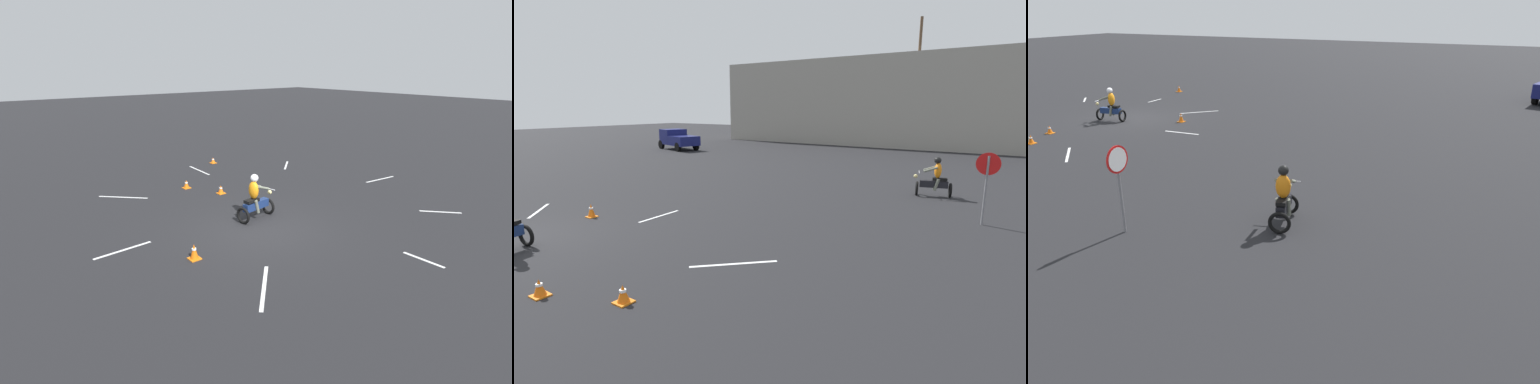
{
  "view_description": "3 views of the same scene",
  "coord_description": "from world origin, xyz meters",
  "views": [
    {
      "loc": [
        -9.56,
        7.8,
        5.27
      ],
      "look_at": [
        0.81,
        -0.44,
        1.0
      ],
      "focal_mm": 28.0,
      "sensor_mm": 36.0,
      "label": 1
    },
    {
      "loc": [
        11.9,
        -4.49,
        3.68
      ],
      "look_at": [
        4.54,
        6.19,
        0.9
      ],
      "focal_mm": 28.0,
      "sensor_mm": 36.0,
      "label": 2
    },
    {
      "loc": [
        19.23,
        18.16,
        5.51
      ],
      "look_at": [
        8.27,
        12.82,
        0.9
      ],
      "focal_mm": 35.0,
      "sensor_mm": 36.0,
      "label": 3
    }
  ],
  "objects": [
    {
      "name": "traffic_cone_mid_left",
      "position": [
        5.6,
        -0.29,
        0.18
      ],
      "size": [
        0.32,
        0.32,
        0.37
      ],
      "color": "orange",
      "rests_on": "ground"
    },
    {
      "name": "motorcycle_rider_background",
      "position": [
        8.3,
        12.83,
        0.73
      ],
      "size": [
        1.56,
        0.98,
        1.66
      ],
      "rotation": [
        0.0,
        0.0,
        1.84
      ],
      "color": "black",
      "rests_on": "ground"
    },
    {
      "name": "lane_stripe_sw",
      "position": [
        -2.94,
        -6.25,
        0.0
      ],
      "size": [
        1.17,
        1.08,
        0.01
      ],
      "primitive_type": "cube",
      "rotation": [
        0.0,
        0.0,
        5.45
      ],
      "color": "silver",
      "rests_on": "ground"
    },
    {
      "name": "lane_stripe_ne",
      "position": [
        6.11,
        2.39,
        0.0
      ],
      "size": [
        1.56,
        1.55,
        0.01
      ],
      "primitive_type": "cube",
      "rotation": [
        0.0,
        0.0,
        2.35
      ],
      "color": "silver",
      "rests_on": "ground"
    },
    {
      "name": "stop_sign",
      "position": [
        10.53,
        9.38,
        1.63
      ],
      "size": [
        0.7,
        0.08,
        2.3
      ],
      "color": "slate",
      "rests_on": "ground"
    },
    {
      "name": "motorcycle_rider_foreground",
      "position": [
        0.81,
        -0.4,
        0.73
      ],
      "size": [
        0.84,
        1.55,
        1.66
      ],
      "rotation": [
        0.0,
        0.0,
        3.3
      ],
      "color": "black",
      "rests_on": "ground"
    },
    {
      "name": "lane_stripe_w",
      "position": [
        -4.58,
        -2.19,
        0.0
      ],
      "size": [
        1.23,
        0.13,
        0.01
      ],
      "primitive_type": "cube",
      "rotation": [
        0.0,
        0.0,
        4.74
      ],
      "color": "silver",
      "rests_on": "ground"
    },
    {
      "name": "traffic_cone_near_left",
      "position": [
        4.01,
        -1.06,
        0.17
      ],
      "size": [
        0.32,
        0.32,
        0.36
      ],
      "color": "orange",
      "rests_on": "ground"
    },
    {
      "name": "traffic_cone_far_right",
      "position": [
        -0.52,
        2.85,
        0.22
      ],
      "size": [
        0.32,
        0.32,
        0.46
      ],
      "color": "orange",
      "rests_on": "ground"
    },
    {
      "name": "lane_stripe_nw",
      "position": [
        -2.9,
        2.25,
        0.0
      ],
      "size": [
        1.61,
        1.51,
        0.01
      ],
      "primitive_type": "cube",
      "rotation": [
        0.0,
        0.0,
        3.96
      ],
      "color": "silver",
      "rests_on": "ground"
    },
    {
      "name": "traffic_cone_mid_center",
      "position": [
        -7.88,
        -2.85,
        0.2
      ],
      "size": [
        0.32,
        0.32,
        0.42
      ],
      "color": "orange",
      "rests_on": "ground"
    },
    {
      "name": "ground_plane",
      "position": [
        0.0,
        0.0,
        0.0
      ],
      "size": [
        120.0,
        120.0,
        0.0
      ],
      "primitive_type": "plane",
      "color": "black"
    },
    {
      "name": "lane_stripe_n",
      "position": [
        1.28,
        4.22,
        0.0
      ],
      "size": [
        0.21,
        1.78,
        0.01
      ],
      "primitive_type": "cube",
      "rotation": [
        0.0,
        0.0,
        3.2
      ],
      "color": "silver",
      "rests_on": "ground"
    }
  ]
}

